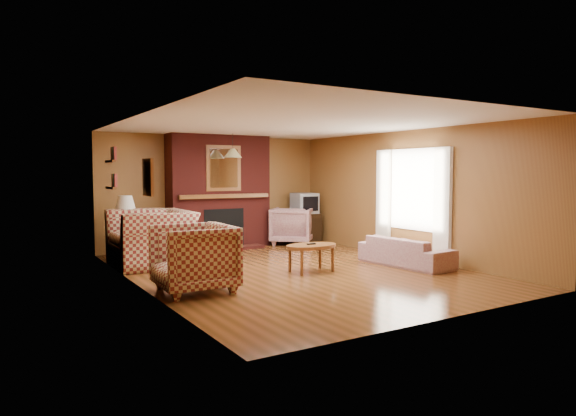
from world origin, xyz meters
TOP-DOWN VIEW (x-y plane):
  - floor at (0.00, 0.00)m, footprint 6.50×6.50m
  - ceiling at (0.00, 0.00)m, footprint 6.50×6.50m
  - wall_back at (0.00, 3.25)m, footprint 6.50×0.00m
  - wall_front at (0.00, -3.25)m, footprint 6.50×0.00m
  - wall_left at (-2.50, 0.00)m, footprint 0.00×6.50m
  - wall_right at (2.50, 0.00)m, footprint 0.00×6.50m
  - fireplace at (0.00, 2.98)m, footprint 2.20×0.82m
  - window_right at (2.45, -0.20)m, footprint 0.10×1.85m
  - bookshelf at (-2.44, 1.90)m, footprint 0.09×0.55m
  - botanical_print at (-2.47, -0.30)m, footprint 0.05×0.40m
  - pendant_light at (0.00, 2.30)m, footprint 0.36×0.36m
  - plaid_loveseat at (-1.85, 1.70)m, footprint 1.31×1.49m
  - plaid_armchair at (-1.95, -0.58)m, footprint 1.05×1.03m
  - floral_sofa at (1.90, -0.63)m, footprint 0.80×1.74m
  - floral_armchair at (1.63, 2.67)m, footprint 1.27×1.27m
  - coffee_table at (0.17, -0.27)m, footprint 0.89×0.55m
  - side_table at (-2.10, 2.45)m, footprint 0.48×0.48m
  - table_lamp at (-2.10, 2.45)m, footprint 0.37×0.37m
  - tv_stand at (2.05, 2.80)m, footprint 0.62×0.57m
  - crt_tv at (2.05, 2.79)m, footprint 0.53×0.53m

SIDE VIEW (x-z plane):
  - floor at x=0.00m, z-range 0.00..0.00m
  - floral_sofa at x=1.90m, z-range 0.00..0.49m
  - side_table at x=-2.10m, z-range 0.00..0.58m
  - tv_stand at x=2.05m, z-range 0.00..0.67m
  - coffee_table at x=0.17m, z-range 0.16..0.63m
  - floral_armchair at x=1.63m, z-range 0.00..0.83m
  - plaid_armchair at x=-1.95m, z-range 0.00..0.92m
  - plaid_loveseat at x=-1.85m, z-range 0.00..0.96m
  - crt_tv at x=2.05m, z-range 0.67..1.14m
  - table_lamp at x=-2.10m, z-range 0.62..1.22m
  - window_right at x=2.45m, z-range 0.13..2.13m
  - fireplace at x=0.00m, z-range -0.02..2.38m
  - wall_back at x=0.00m, z-range -2.05..4.45m
  - wall_front at x=0.00m, z-range -2.05..4.45m
  - wall_left at x=-2.50m, z-range -2.05..4.45m
  - wall_right at x=2.50m, z-range -2.05..4.45m
  - botanical_print at x=-2.47m, z-range 1.30..1.80m
  - bookshelf at x=-2.44m, z-range 1.31..2.02m
  - pendant_light at x=0.00m, z-range 1.76..2.24m
  - ceiling at x=0.00m, z-range 2.40..2.40m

